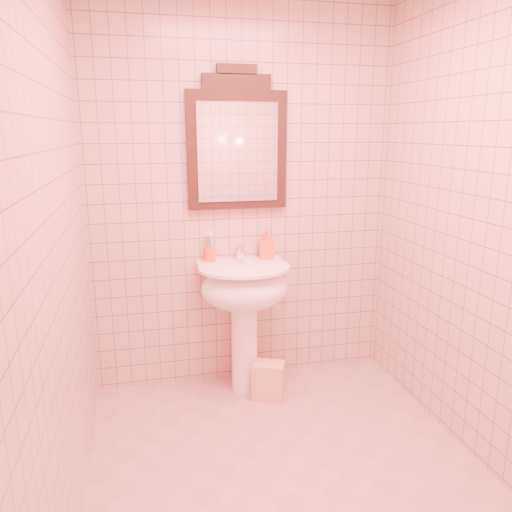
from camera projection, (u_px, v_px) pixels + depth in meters
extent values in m
plane|color=tan|center=(289.00, 473.00, 2.54)|extent=(2.20, 2.20, 0.00)
cube|color=tan|center=(243.00, 200.00, 3.27)|extent=(2.00, 0.02, 2.50)
cylinder|color=white|center=(245.00, 341.00, 3.27)|extent=(0.17, 0.17, 0.70)
ellipsoid|color=white|center=(245.00, 288.00, 3.17)|extent=(0.56, 0.46, 0.28)
cube|color=white|center=(240.00, 264.00, 3.29)|extent=(0.56, 0.15, 0.05)
cylinder|color=white|center=(245.00, 268.00, 3.13)|extent=(0.58, 0.58, 0.02)
cylinder|color=white|center=(239.00, 253.00, 3.28)|extent=(0.04, 0.04, 0.09)
cylinder|color=white|center=(241.00, 250.00, 3.22)|extent=(0.02, 0.10, 0.02)
cylinder|color=white|center=(243.00, 255.00, 3.17)|extent=(0.02, 0.02, 0.04)
cube|color=white|center=(239.00, 245.00, 3.27)|extent=(0.01, 0.07, 0.01)
cube|color=black|center=(237.00, 151.00, 3.16)|extent=(0.64, 0.05, 0.74)
cube|color=black|center=(236.00, 82.00, 3.06)|extent=(0.43, 0.05, 0.09)
cube|color=black|center=(236.00, 69.00, 3.04)|extent=(0.25, 0.05, 0.06)
cube|color=white|center=(238.00, 152.00, 3.14)|extent=(0.51, 0.01, 0.62)
cylinder|color=#FA4415|center=(210.00, 254.00, 3.25)|extent=(0.08, 0.08, 0.09)
cylinder|color=silver|center=(212.00, 248.00, 3.25)|extent=(0.01, 0.01, 0.17)
cylinder|color=#338CD8|center=(209.00, 248.00, 3.26)|extent=(0.01, 0.01, 0.17)
cylinder|color=#E5334C|center=(207.00, 248.00, 3.24)|extent=(0.01, 0.01, 0.17)
cylinder|color=#3FBF59|center=(210.00, 249.00, 3.23)|extent=(0.01, 0.01, 0.17)
imported|color=#FF5015|center=(266.00, 244.00, 3.30)|extent=(0.10, 0.10, 0.20)
cube|color=#E3A385|center=(268.00, 381.00, 3.22)|extent=(0.24, 0.20, 0.25)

